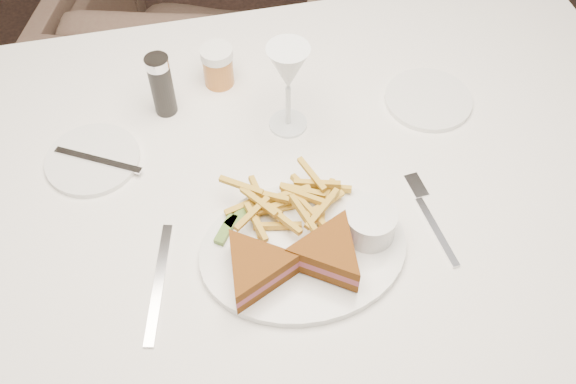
% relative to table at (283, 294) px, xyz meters
% --- Properties ---
extents(table, '(1.42, 0.95, 0.75)m').
position_rel_table_xyz_m(table, '(0.00, 0.00, 0.00)').
color(table, white).
rests_on(table, ground).
extents(chair_far, '(0.88, 0.86, 0.72)m').
position_rel_table_xyz_m(chair_far, '(-0.04, 0.84, -0.02)').
color(chair_far, '#4A372D').
rests_on(chair_far, ground).
extents(table_setting, '(0.77, 0.61, 0.18)m').
position_rel_table_xyz_m(table_setting, '(-0.00, -0.04, 0.41)').
color(table_setting, white).
rests_on(table_setting, table).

